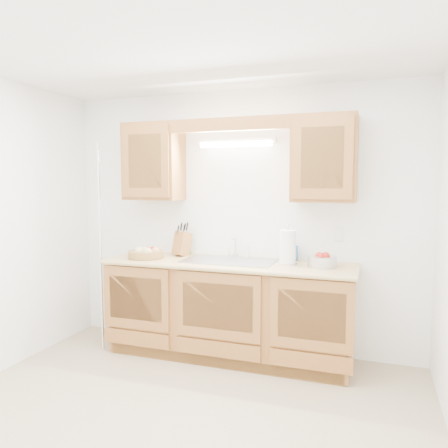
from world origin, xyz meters
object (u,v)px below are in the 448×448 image
at_px(paper_towel, 288,248).
at_px(apple_bowl, 322,260).
at_px(fruit_basket, 146,253).
at_px(knife_block, 182,243).

height_order(paper_towel, apple_bowl, paper_towel).
distance_m(fruit_basket, apple_bowl, 1.66).
height_order(fruit_basket, knife_block, knife_block).
xyz_separation_m(paper_towel, apple_bowl, (0.30, -0.01, -0.10)).
height_order(fruit_basket, paper_towel, paper_towel).
relative_size(knife_block, apple_bowl, 1.30).
relative_size(fruit_basket, paper_towel, 1.20).
bearing_deg(fruit_basket, knife_block, 41.54).
bearing_deg(paper_towel, fruit_basket, -175.53).
bearing_deg(knife_block, paper_towel, 9.31).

